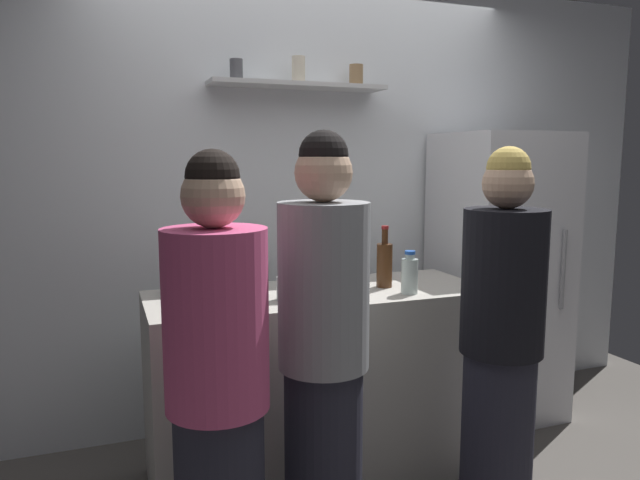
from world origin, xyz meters
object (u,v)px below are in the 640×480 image
at_px(refrigerator, 498,275).
at_px(utensil_holder, 287,288).
at_px(water_bottle_plastic, 410,275).
at_px(person_blonde, 501,344).
at_px(person_pink_top, 218,398).
at_px(baking_pan, 204,290).
at_px(wine_bottle_pale_glass, 316,265).
at_px(wine_bottle_amber_glass, 384,263).
at_px(person_grey_hoodie, 323,356).

relative_size(refrigerator, utensil_holder, 7.77).
distance_m(water_bottle_plastic, person_blonde, 0.54).
height_order(utensil_holder, person_blonde, person_blonde).
distance_m(refrigerator, person_pink_top, 2.19).
relative_size(refrigerator, water_bottle_plastic, 8.33).
bearing_deg(baking_pan, person_blonde, -34.96).
bearing_deg(baking_pan, wine_bottle_pale_glass, -10.55).
height_order(utensil_holder, wine_bottle_amber_glass, wine_bottle_amber_glass).
relative_size(baking_pan, person_grey_hoodie, 0.20).
bearing_deg(water_bottle_plastic, utensil_holder, 172.22).
bearing_deg(wine_bottle_amber_glass, refrigerator, 19.49).
bearing_deg(wine_bottle_amber_glass, person_grey_hoodie, -132.64).
bearing_deg(person_grey_hoodie, water_bottle_plastic, -146.12).
distance_m(utensil_holder, wine_bottle_amber_glass, 0.55).
distance_m(refrigerator, person_blonde, 1.19).
distance_m(wine_bottle_pale_glass, person_pink_top, 1.04).
bearing_deg(person_grey_hoodie, refrigerator, -149.56).
distance_m(utensil_holder, water_bottle_plastic, 0.59).
relative_size(person_blonde, person_pink_top, 1.01).
distance_m(wine_bottle_amber_glass, person_grey_hoodie, 0.84).
distance_m(wine_bottle_pale_glass, water_bottle_plastic, 0.45).
bearing_deg(person_pink_top, utensil_holder, 114.84).
height_order(baking_pan, wine_bottle_pale_glass, wine_bottle_pale_glass).
bearing_deg(person_blonde, person_pink_top, -44.42).
bearing_deg(wine_bottle_amber_glass, person_blonde, -70.16).
bearing_deg(person_blonde, wine_bottle_pale_glass, -99.38).
height_order(water_bottle_plastic, person_blonde, person_blonde).
bearing_deg(person_blonde, water_bottle_plastic, -118.30).
relative_size(wine_bottle_amber_glass, water_bottle_plastic, 1.50).
xyz_separation_m(water_bottle_plastic, person_blonde, (0.18, -0.46, -0.22)).
height_order(refrigerator, wine_bottle_amber_glass, refrigerator).
distance_m(refrigerator, wine_bottle_pale_glass, 1.33).
bearing_deg(refrigerator, wine_bottle_pale_glass, -167.25).
bearing_deg(wine_bottle_pale_glass, utensil_holder, -144.47).
height_order(utensil_holder, water_bottle_plastic, utensil_holder).
bearing_deg(water_bottle_plastic, wine_bottle_amber_glass, 104.84).
relative_size(refrigerator, wine_bottle_pale_glass, 5.15).
bearing_deg(baking_pan, refrigerator, 6.06).
bearing_deg(utensil_holder, water_bottle_plastic, -7.78).
distance_m(person_blonde, person_pink_top, 1.21).
distance_m(baking_pan, person_pink_top, 0.91).
bearing_deg(baking_pan, wine_bottle_amber_glass, -9.01).
xyz_separation_m(baking_pan, person_pink_top, (-0.10, -0.89, -0.17)).
height_order(refrigerator, person_blonde, refrigerator).
relative_size(wine_bottle_pale_glass, person_grey_hoodie, 0.20).
xyz_separation_m(utensil_holder, wine_bottle_pale_glass, (0.19, 0.13, 0.07)).
distance_m(wine_bottle_pale_glass, person_blonde, 0.92).
height_order(refrigerator, person_grey_hoodie, refrigerator).
bearing_deg(person_grey_hoodie, wine_bottle_pale_glass, -109.19).
xyz_separation_m(water_bottle_plastic, person_grey_hoodie, (-0.60, -0.42, -0.19)).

